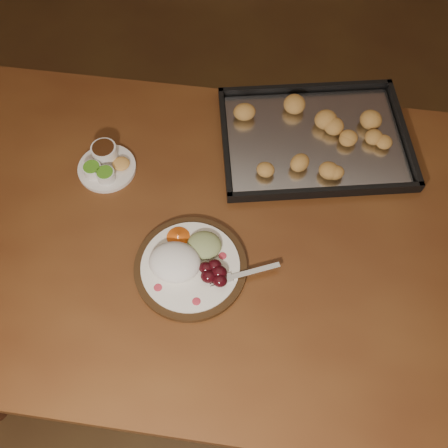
# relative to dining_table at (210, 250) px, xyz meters

# --- Properties ---
(ground) EXTENTS (4.00, 4.00, 0.00)m
(ground) POSITION_rel_dining_table_xyz_m (-0.02, 0.27, -0.65)
(ground) COLOR brown
(ground) RESTS_ON ground
(dining_table) EXTENTS (1.55, 0.99, 0.75)m
(dining_table) POSITION_rel_dining_table_xyz_m (0.00, 0.00, 0.00)
(dining_table) COLOR brown
(dining_table) RESTS_ON ground
(dinner_plate) EXTENTS (0.32, 0.25, 0.06)m
(dinner_plate) POSITION_rel_dining_table_xyz_m (-0.02, -0.10, 0.12)
(dinner_plate) COLOR #301D0D
(dinner_plate) RESTS_ON dining_table
(condiment_saucer) EXTENTS (0.14, 0.14, 0.05)m
(condiment_saucer) POSITION_rel_dining_table_xyz_m (-0.29, 0.12, 0.11)
(condiment_saucer) COLOR white
(condiment_saucer) RESTS_ON dining_table
(baking_tray) EXTENTS (0.55, 0.46, 0.05)m
(baking_tray) POSITION_rel_dining_table_xyz_m (0.21, 0.31, 0.11)
(baking_tray) COLOR black
(baking_tray) RESTS_ON dining_table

